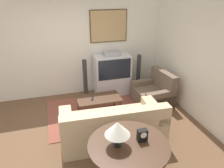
{
  "coord_description": "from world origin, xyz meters",
  "views": [
    {
      "loc": [
        -0.49,
        -3.7,
        2.87
      ],
      "look_at": [
        0.82,
        0.79,
        0.75
      ],
      "focal_mm": 35.0,
      "sensor_mm": 36.0,
      "label": 1
    }
  ],
  "objects_px": {
    "couch": "(113,127)",
    "speaker_tower_left": "(85,80)",
    "console_table": "(129,148)",
    "armchair": "(154,93)",
    "table_lamp": "(117,129)",
    "mantel_clock": "(142,135)",
    "speaker_tower_right": "(138,74)",
    "tv": "(112,74)",
    "coffee_table": "(99,99)"
  },
  "relations": [
    {
      "from": "couch",
      "to": "speaker_tower_left",
      "type": "height_order",
      "value": "speaker_tower_left"
    },
    {
      "from": "console_table",
      "to": "speaker_tower_left",
      "type": "relative_size",
      "value": 1.08
    },
    {
      "from": "armchair",
      "to": "table_lamp",
      "type": "relative_size",
      "value": 2.61
    },
    {
      "from": "mantel_clock",
      "to": "speaker_tower_right",
      "type": "distance_m",
      "value": 3.26
    },
    {
      "from": "speaker_tower_right",
      "to": "armchair",
      "type": "bearing_deg",
      "value": -81.08
    },
    {
      "from": "mantel_clock",
      "to": "tv",
      "type": "bearing_deg",
      "value": 81.98
    },
    {
      "from": "table_lamp",
      "to": "speaker_tower_left",
      "type": "bearing_deg",
      "value": 89.06
    },
    {
      "from": "armchair",
      "to": "console_table",
      "type": "xyz_separation_m",
      "value": [
        -1.55,
        -2.25,
        0.43
      ]
    },
    {
      "from": "coffee_table",
      "to": "mantel_clock",
      "type": "relative_size",
      "value": 5.45
    },
    {
      "from": "tv",
      "to": "speaker_tower_left",
      "type": "xyz_separation_m",
      "value": [
        -0.77,
        -0.08,
        -0.06
      ]
    },
    {
      "from": "table_lamp",
      "to": "speaker_tower_right",
      "type": "xyz_separation_m",
      "value": [
        1.59,
        3.01,
        -0.53
      ]
    },
    {
      "from": "armchair",
      "to": "speaker_tower_left",
      "type": "bearing_deg",
      "value": -120.91
    },
    {
      "from": "table_lamp",
      "to": "couch",
      "type": "bearing_deg",
      "value": 76.78
    },
    {
      "from": "tv",
      "to": "speaker_tower_right",
      "type": "bearing_deg",
      "value": -6.14
    },
    {
      "from": "table_lamp",
      "to": "speaker_tower_right",
      "type": "bearing_deg",
      "value": 62.18
    },
    {
      "from": "coffee_table",
      "to": "table_lamp",
      "type": "relative_size",
      "value": 2.58
    },
    {
      "from": "speaker_tower_left",
      "to": "speaker_tower_right",
      "type": "distance_m",
      "value": 1.54
    },
    {
      "from": "tv",
      "to": "console_table",
      "type": "relative_size",
      "value": 1.02
    },
    {
      "from": "speaker_tower_left",
      "to": "speaker_tower_right",
      "type": "relative_size",
      "value": 1.0
    },
    {
      "from": "tv",
      "to": "coffee_table",
      "type": "distance_m",
      "value": 1.19
    },
    {
      "from": "table_lamp",
      "to": "speaker_tower_right",
      "type": "relative_size",
      "value": 0.36
    },
    {
      "from": "speaker_tower_right",
      "to": "mantel_clock",
      "type": "bearing_deg",
      "value": -111.82
    },
    {
      "from": "coffee_table",
      "to": "console_table",
      "type": "height_order",
      "value": "console_table"
    },
    {
      "from": "couch",
      "to": "mantel_clock",
      "type": "height_order",
      "value": "mantel_clock"
    },
    {
      "from": "table_lamp",
      "to": "tv",
      "type": "bearing_deg",
      "value": 75.17
    },
    {
      "from": "tv",
      "to": "couch",
      "type": "distance_m",
      "value": 2.12
    },
    {
      "from": "table_lamp",
      "to": "speaker_tower_left",
      "type": "xyz_separation_m",
      "value": [
        0.05,
        3.01,
        -0.53
      ]
    },
    {
      "from": "console_table",
      "to": "speaker_tower_left",
      "type": "distance_m",
      "value": 3.04
    },
    {
      "from": "coffee_table",
      "to": "console_table",
      "type": "bearing_deg",
      "value": -91.0
    },
    {
      "from": "couch",
      "to": "table_lamp",
      "type": "height_order",
      "value": "table_lamp"
    },
    {
      "from": "speaker_tower_left",
      "to": "speaker_tower_right",
      "type": "height_order",
      "value": "same"
    },
    {
      "from": "coffee_table",
      "to": "table_lamp",
      "type": "bearing_deg",
      "value": -95.6
    },
    {
      "from": "armchair",
      "to": "table_lamp",
      "type": "bearing_deg",
      "value": -43.21
    },
    {
      "from": "mantel_clock",
      "to": "speaker_tower_left",
      "type": "height_order",
      "value": "speaker_tower_left"
    },
    {
      "from": "table_lamp",
      "to": "console_table",
      "type": "bearing_deg",
      "value": -8.03
    },
    {
      "from": "armchair",
      "to": "coffee_table",
      "type": "bearing_deg",
      "value": -90.43
    },
    {
      "from": "console_table",
      "to": "table_lamp",
      "type": "height_order",
      "value": "table_lamp"
    },
    {
      "from": "mantel_clock",
      "to": "armchair",
      "type": "bearing_deg",
      "value": 59.17
    },
    {
      "from": "tv",
      "to": "coffee_table",
      "type": "height_order",
      "value": "tv"
    },
    {
      "from": "couch",
      "to": "armchair",
      "type": "relative_size",
      "value": 2.0
    },
    {
      "from": "console_table",
      "to": "tv",
      "type": "bearing_deg",
      "value": 78.2
    },
    {
      "from": "tv",
      "to": "mantel_clock",
      "type": "distance_m",
      "value": 3.14
    },
    {
      "from": "mantel_clock",
      "to": "speaker_tower_right",
      "type": "height_order",
      "value": "speaker_tower_right"
    },
    {
      "from": "armchair",
      "to": "speaker_tower_right",
      "type": "distance_m",
      "value": 0.83
    },
    {
      "from": "couch",
      "to": "armchair",
      "type": "distance_m",
      "value": 1.86
    },
    {
      "from": "tv",
      "to": "armchair",
      "type": "xyz_separation_m",
      "value": [
        0.89,
        -0.87,
        -0.31
      ]
    },
    {
      "from": "speaker_tower_right",
      "to": "speaker_tower_left",
      "type": "bearing_deg",
      "value": 180.0
    },
    {
      "from": "couch",
      "to": "mantel_clock",
      "type": "bearing_deg",
      "value": 99.54
    },
    {
      "from": "couch",
      "to": "mantel_clock",
      "type": "xyz_separation_m",
      "value": [
        0.13,
        -1.07,
        0.55
      ]
    },
    {
      "from": "armchair",
      "to": "table_lamp",
      "type": "distance_m",
      "value": 2.92
    }
  ]
}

